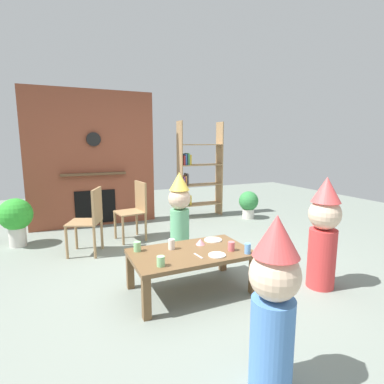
# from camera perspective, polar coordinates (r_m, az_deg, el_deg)

# --- Properties ---
(ground_plane) EXTENTS (12.00, 12.00, 0.00)m
(ground_plane) POSITION_cam_1_polar(r_m,az_deg,el_deg) (3.70, 0.43, -14.64)
(ground_plane) COLOR gray
(brick_fireplace_feature) EXTENTS (2.20, 0.28, 2.40)m
(brick_fireplace_feature) POSITION_cam_1_polar(r_m,az_deg,el_deg) (5.71, -18.22, 5.81)
(brick_fireplace_feature) COLOR brown
(brick_fireplace_feature) RESTS_ON ground_plane
(bookshelf) EXTENTS (0.90, 0.28, 1.90)m
(bookshelf) POSITION_cam_1_polar(r_m,az_deg,el_deg) (6.07, 0.87, 3.42)
(bookshelf) COLOR #9E7A51
(bookshelf) RESTS_ON ground_plane
(coffee_table) EXTENTS (1.19, 0.71, 0.42)m
(coffee_table) POSITION_cam_1_polar(r_m,az_deg,el_deg) (3.12, -0.25, -12.12)
(coffee_table) COLOR brown
(coffee_table) RESTS_ON ground_plane
(paper_cup_near_left) EXTENTS (0.07, 0.07, 0.10)m
(paper_cup_near_left) POSITION_cam_1_polar(r_m,az_deg,el_deg) (3.14, -10.28, -10.07)
(paper_cup_near_left) COLOR #8CD18C
(paper_cup_near_left) RESTS_ON coffee_table
(paper_cup_near_right) EXTENTS (0.07, 0.07, 0.09)m
(paper_cup_near_right) POSITION_cam_1_polar(r_m,az_deg,el_deg) (3.14, 7.41, -10.08)
(paper_cup_near_right) COLOR #E5666B
(paper_cup_near_right) RESTS_ON coffee_table
(paper_cup_center) EXTENTS (0.06, 0.06, 0.10)m
(paper_cup_center) POSITION_cam_1_polar(r_m,az_deg,el_deg) (3.08, 10.43, -10.42)
(paper_cup_center) COLOR #669EE0
(paper_cup_center) RESTS_ON coffee_table
(paper_cup_far_left) EXTENTS (0.07, 0.07, 0.09)m
(paper_cup_far_left) POSITION_cam_1_polar(r_m,az_deg,el_deg) (2.76, -5.90, -12.83)
(paper_cup_far_left) COLOR #8CD18C
(paper_cup_far_left) RESTS_ON coffee_table
(paper_cup_far_right) EXTENTS (0.07, 0.07, 0.11)m
(paper_cup_far_right) POSITION_cam_1_polar(r_m,az_deg,el_deg) (3.15, -3.88, -9.77)
(paper_cup_far_right) COLOR silver
(paper_cup_far_right) RESTS_ON coffee_table
(paper_plate_front) EXTENTS (0.17, 0.17, 0.01)m
(paper_plate_front) POSITION_cam_1_polar(r_m,az_deg,el_deg) (3.01, 4.74, -11.73)
(paper_plate_front) COLOR white
(paper_plate_front) RESTS_ON coffee_table
(paper_plate_rear) EXTENTS (0.20, 0.20, 0.01)m
(paper_plate_rear) POSITION_cam_1_polar(r_m,az_deg,el_deg) (3.43, 3.99, -8.98)
(paper_plate_rear) COLOR white
(paper_plate_rear) RESTS_ON coffee_table
(birthday_cake_slice) EXTENTS (0.10, 0.10, 0.06)m
(birthday_cake_slice) POSITION_cam_1_polar(r_m,az_deg,el_deg) (3.29, 1.58, -9.34)
(birthday_cake_slice) COLOR pink
(birthday_cake_slice) RESTS_ON coffee_table
(table_fork) EXTENTS (0.03, 0.15, 0.01)m
(table_fork) POSITION_cam_1_polar(r_m,az_deg,el_deg) (2.98, 1.20, -11.93)
(table_fork) COLOR silver
(table_fork) RESTS_ON coffee_table
(child_with_cone_hat) EXTENTS (0.31, 0.31, 1.10)m
(child_with_cone_hat) POSITION_cam_1_polar(r_m,az_deg,el_deg) (1.97, 15.11, -19.06)
(child_with_cone_hat) COLOR #4C7FC6
(child_with_cone_hat) RESTS_ON ground_plane
(child_in_pink) EXTENTS (0.32, 0.32, 1.16)m
(child_in_pink) POSITION_cam_1_polar(r_m,az_deg,el_deg) (3.40, 23.55, -6.59)
(child_in_pink) COLOR #D13838
(child_in_pink) RESTS_ON ground_plane
(child_by_the_chairs) EXTENTS (0.31, 0.31, 1.10)m
(child_by_the_chairs) POSITION_cam_1_polar(r_m,az_deg,el_deg) (4.17, -2.35, -3.37)
(child_by_the_chairs) COLOR #66B27F
(child_by_the_chairs) RESTS_ON ground_plane
(dining_chair_left) EXTENTS (0.52, 0.52, 0.90)m
(dining_chair_left) POSITION_cam_1_polar(r_m,az_deg,el_deg) (4.29, -18.54, -4.50)
(dining_chair_left) COLOR #9E7A51
(dining_chair_left) RESTS_ON ground_plane
(dining_chair_middle) EXTENTS (0.45, 0.45, 0.90)m
(dining_chair_middle) POSITION_cam_1_polar(r_m,az_deg,el_deg) (4.77, -10.62, -2.79)
(dining_chair_middle) COLOR #9E7A51
(dining_chair_middle) RESTS_ON ground_plane
(potted_plant_tall) EXTENTS (0.38, 0.38, 0.54)m
(potted_plant_tall) POSITION_cam_1_polar(r_m,az_deg,el_deg) (6.10, 10.59, -2.02)
(potted_plant_tall) COLOR beige
(potted_plant_tall) RESTS_ON ground_plane
(potted_plant_short) EXTENTS (0.46, 0.46, 0.71)m
(potted_plant_short) POSITION_cam_1_polar(r_m,az_deg,el_deg) (5.07, -30.24, -4.13)
(potted_plant_short) COLOR beige
(potted_plant_short) RESTS_ON ground_plane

